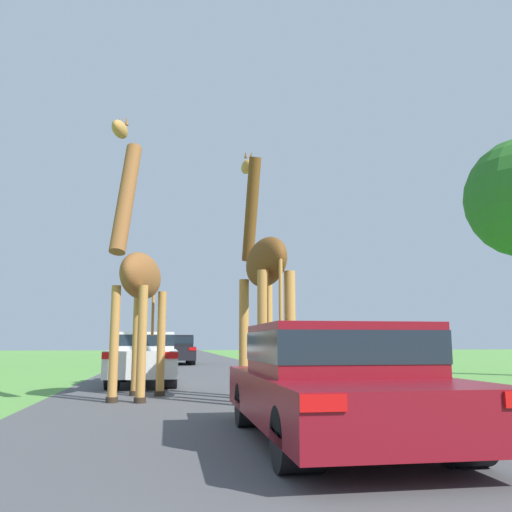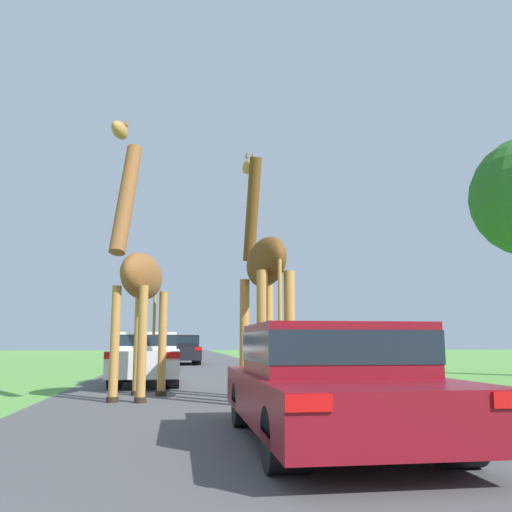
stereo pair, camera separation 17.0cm
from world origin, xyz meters
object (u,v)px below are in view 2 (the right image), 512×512
giraffe_near_road (264,272)px  car_queue_right (181,349)px  car_queue_left (147,357)px  car_far_ahead (156,352)px  car_lead_maroon (331,379)px  giraffe_companion (139,276)px  sign_post (415,345)px

giraffe_near_road → car_queue_right: (-1.43, 18.41, -1.70)m
car_queue_left → giraffe_near_road: bearing=-62.0°
car_queue_right → car_far_ahead: (-1.12, -4.87, -0.06)m
car_lead_maroon → car_queue_right: bearing=93.8°
giraffe_near_road → giraffe_companion: bearing=158.7°
car_queue_left → car_far_ahead: bearing=90.7°
car_lead_maroon → car_far_ahead: car_lead_maroon is taller
car_queue_right → sign_post: (5.11, -17.08, 0.29)m
car_queue_right → car_far_ahead: 5.00m
car_queue_right → sign_post: size_ratio=2.73×
car_lead_maroon → car_queue_left: bearing=105.9°
giraffe_near_road → car_far_ahead: bearing=95.9°
car_lead_maroon → car_queue_left: car_queue_left is taller
car_lead_maroon → car_far_ahead: (-2.64, 17.85, 0.01)m
giraffe_companion → car_lead_maroon: (2.53, -5.03, -1.74)m
car_far_ahead → car_lead_maroon: bearing=-81.6°
giraffe_companion → car_lead_maroon: size_ratio=1.20×
giraffe_near_road → sign_post: 4.16m
giraffe_companion → car_lead_maroon: giraffe_companion is taller
car_lead_maroon → car_queue_left: size_ratio=1.02×
car_queue_right → sign_post: bearing=-73.4°
car_lead_maroon → sign_post: (3.59, 5.64, 0.36)m
giraffe_near_road → car_lead_maroon: giraffe_near_road is taller
car_far_ahead → giraffe_companion: bearing=-89.5°
car_queue_right → sign_post: 17.83m
car_far_ahead → sign_post: size_ratio=2.80×
giraffe_near_road → car_queue_left: (-2.44, 4.59, -1.74)m
sign_post → car_queue_left: bearing=152.0°
car_far_ahead → car_queue_right: bearing=77.0°
giraffe_near_road → giraffe_companion: 2.55m
giraffe_companion → car_lead_maroon: bearing=131.7°
giraffe_companion → sign_post: bearing=-159.4°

